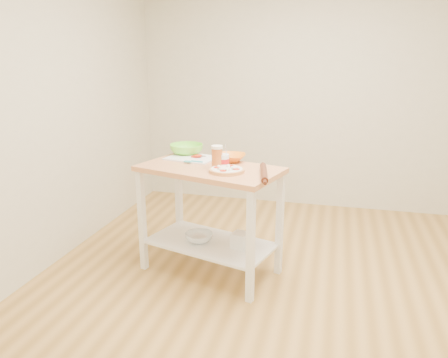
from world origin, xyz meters
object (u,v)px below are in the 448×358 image
Objects in this scene: knife at (189,154)px; orange_bowl at (230,158)px; prep_island at (210,198)px; rolling_pin at (264,173)px; cutting_board at (192,158)px; yogurt_tub at (224,161)px; shelf_glass_bowl at (199,237)px; green_bowl at (187,149)px; shelf_bin at (240,240)px; pizza at (227,170)px; spatula at (193,161)px; beer_pint at (217,157)px.

knife is 0.41m from orange_bowl.
rolling_pin is at bearing -20.02° from prep_island.
cutting_board is at bearing -38.38° from knife.
yogurt_tub is 0.69m from shelf_glass_bowl.
prep_island is 2.71× the size of cutting_board.
shelf_bin is (0.58, -0.42, -0.62)m from green_bowl.
cutting_board is (-0.39, 0.35, -0.01)m from pizza.
spatula is 0.34m from green_bowl.
pizza reaches higher than shelf_bin.
orange_bowl reaches higher than cutting_board.
knife is 0.49m from beer_pint.
yogurt_tub is at bearing 4.58° from prep_island.
orange_bowl is (-0.05, 0.34, 0.01)m from pizza.
beer_pint is at bearing -13.94° from spatula.
prep_island is 0.36m from shelf_glass_bowl.
green_bowl reaches higher than shelf_bin.
rolling_pin is at bearing -20.64° from beer_pint.
rolling_pin is (0.74, -0.48, 0.01)m from knife.
shelf_glass_bowl is (-0.20, -0.02, -0.66)m from yogurt_tub.
orange_bowl reaches higher than rolling_pin.
shelf_bin is (0.10, 0.07, -0.59)m from pizza.
cutting_board is 0.40m from beer_pint.
cutting_board reaches higher than prep_island.
spatula is 0.88× the size of beer_pint.
green_bowl reaches higher than shelf_glass_bowl.
shelf_glass_bowl is (-0.16, 0.01, -0.69)m from beer_pint.
orange_bowl reaches higher than shelf_bin.
knife is (-0.06, 0.08, 0.01)m from cutting_board.
prep_island is 7.85× the size of spatula.
beer_pint is 0.42× the size of rolling_pin.
knife is at bearing 166.85° from orange_bowl.
yogurt_tub reaches higher than shelf_bin.
rolling_pin is at bearing -34.69° from green_bowl.
beer_pint reaches higher than green_bowl.
spatula is at bearing 166.68° from yogurt_tub.
beer_pint is 0.77× the size of shelf_glass_bowl.
spatula reaches higher than shelf_glass_bowl.
knife reaches higher than shelf_bin.
rolling_pin is (0.34, -0.39, -0.01)m from orange_bowl.
yogurt_tub is at bearing 6.19° from shelf_glass_bowl.
shelf_bin is at bearing -18.92° from cutting_board.
rolling_pin is at bearing -32.17° from shelf_bin.
yogurt_tub is (0.04, 0.03, -0.04)m from beer_pint.
rolling_pin is (0.35, -0.18, -0.03)m from yogurt_tub.
beer_pint is at bearing -30.23° from cutting_board.
rolling_pin is at bearing -13.06° from spatula.
green_bowl is at bearing 135.61° from cutting_board.
shelf_bin is (0.55, -0.36, -0.59)m from knife.
shelf_bin is at bearing 35.97° from pizza.
prep_island is at bearing 163.78° from beer_pint.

